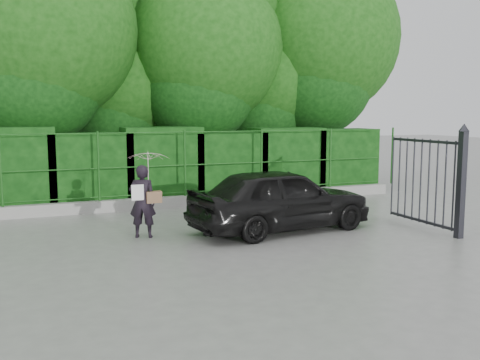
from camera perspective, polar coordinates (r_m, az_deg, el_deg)
name	(u,v)px	position (r m, az deg, el deg)	size (l,w,h in m)	color
ground	(230,245)	(10.52, -1.05, -6.97)	(80.00, 80.00, 0.00)	gray
kerb	(171,202)	(14.70, -7.35, -2.35)	(14.00, 0.25, 0.30)	#9E9E99
fence	(179,164)	(14.62, -6.58, 1.76)	(14.13, 0.06, 1.80)	#1A5117
hedge	(164,167)	(15.56, -8.10, 1.42)	(14.20, 1.20, 2.21)	black
trees	(178,49)	(18.03, -6.67, 13.67)	(17.10, 6.15, 8.08)	black
gate	(444,178)	(12.14, 20.97, 0.16)	(0.22, 2.33, 2.36)	#26262C
woman	(146,181)	(11.20, -9.95, -0.10)	(0.90, 0.86, 1.79)	black
car	(281,199)	(11.72, 4.37, -2.02)	(1.66, 4.12, 1.41)	black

